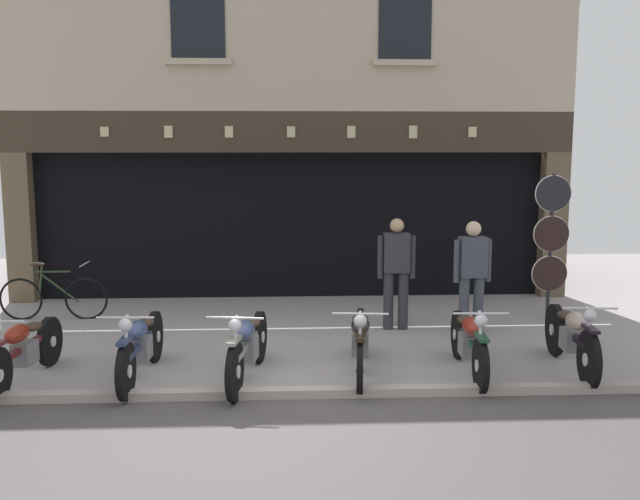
{
  "coord_description": "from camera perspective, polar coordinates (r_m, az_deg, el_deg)",
  "views": [
    {
      "loc": [
        -0.11,
        -7.42,
        2.75
      ],
      "look_at": [
        0.38,
        2.6,
        1.25
      ],
      "focal_mm": 40.13,
      "sensor_mm": 36.0,
      "label": 1
    }
  ],
  "objects": [
    {
      "name": "motorcycle_center_right",
      "position": [
        8.79,
        11.81,
        -7.1
      ],
      "size": [
        0.62,
        1.93,
        0.91
      ],
      "rotation": [
        0.0,
        0.0,
        3.09
      ],
      "color": "black",
      "rests_on": "ground"
    },
    {
      "name": "shop_facade",
      "position": [
        14.45,
        -2.36,
        4.48
      ],
      "size": [
        10.16,
        4.42,
        6.5
      ],
      "color": "black",
      "rests_on": "ground"
    },
    {
      "name": "ground",
      "position": [
        7.02,
        -1.71,
        -14.93
      ],
      "size": [
        21.86,
        22.0,
        0.18
      ],
      "color": "gray"
    },
    {
      "name": "motorcycle_center_left",
      "position": [
        8.43,
        -5.8,
        -7.56
      ],
      "size": [
        0.62,
        2.05,
        0.92
      ],
      "rotation": [
        0.0,
        0.0,
        2.99
      ],
      "color": "black",
      "rests_on": "ground"
    },
    {
      "name": "salesman_left",
      "position": [
        10.64,
        6.1,
        -1.46
      ],
      "size": [
        0.56,
        0.25,
        1.66
      ],
      "rotation": [
        0.0,
        0.0,
        3.11
      ],
      "color": "#2D2D33",
      "rests_on": "ground"
    },
    {
      "name": "leaning_bicycle",
      "position": [
        12.05,
        -20.52,
        -3.49
      ],
      "size": [
        1.7,
        0.5,
        0.93
      ],
      "rotation": [
        0.0,
        0.0,
        -1.59
      ],
      "color": "black",
      "rests_on": "ground"
    },
    {
      "name": "advert_board_near",
      "position": [
        13.04,
        -12.38,
        3.64
      ],
      "size": [
        0.83,
        0.03,
        1.03
      ],
      "color": "beige"
    },
    {
      "name": "motorcycle_far_left",
      "position": [
        8.97,
        -22.57,
        -7.28
      ],
      "size": [
        0.62,
        1.94,
        0.9
      ],
      "rotation": [
        0.0,
        0.0,
        3.04
      ],
      "color": "black",
      "rests_on": "ground"
    },
    {
      "name": "tyre_sign_pole",
      "position": [
        11.73,
        17.96,
        1.12
      ],
      "size": [
        0.57,
        0.06,
        2.29
      ],
      "color": "#232328",
      "rests_on": "ground"
    },
    {
      "name": "shopkeeper_center",
      "position": [
        10.5,
        12.04,
        -1.74
      ],
      "size": [
        0.56,
        0.27,
        1.66
      ],
      "rotation": [
        0.0,
        0.0,
        3.25
      ],
      "color": "#3D424C",
      "rests_on": "ground"
    },
    {
      "name": "motorcycle_right",
      "position": [
        9.25,
        19.43,
        -6.5
      ],
      "size": [
        0.62,
        1.99,
        0.93
      ],
      "rotation": [
        0.0,
        0.0,
        3.06
      ],
      "color": "black",
      "rests_on": "ground"
    },
    {
      "name": "motorcycle_left",
      "position": [
        8.67,
        -14.1,
        -7.32
      ],
      "size": [
        0.62,
        2.05,
        0.92
      ],
      "rotation": [
        0.0,
        0.0,
        3.1
      ],
      "color": "black",
      "rests_on": "ground"
    },
    {
      "name": "motorcycle_center",
      "position": [
        8.64,
        3.22,
        -7.18
      ],
      "size": [
        0.62,
        2.05,
        0.91
      ],
      "rotation": [
        0.0,
        0.0,
        3.03
      ],
      "color": "black",
      "rests_on": "ground"
    }
  ]
}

